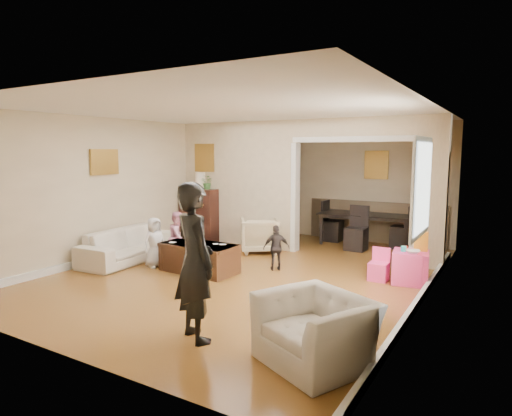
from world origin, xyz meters
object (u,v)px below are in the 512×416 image
Objects in this scene: play_table at (410,267)px; adult_person at (195,262)px; coffee_cup at (202,242)px; armchair_front at (315,330)px; sofa at (131,245)px; cyan_cup at (404,249)px; coffee_table at (199,258)px; child_toddler at (276,248)px; armchair_back at (260,235)px; child_kneel_b at (178,237)px; child_kneel_a at (155,242)px; dresser at (201,215)px; table_lamp at (200,181)px; dining_table at (366,229)px.

adult_person is (-1.55, -3.25, 0.60)m from play_table.
armchair_front is at bearing -34.30° from coffee_cup.
cyan_cup is at bearing -80.33° from sofa.
coffee_table is at bearing -160.46° from cyan_cup.
sofa is at bearing -20.01° from child_toddler.
armchair_back reaches higher than sofa.
child_kneel_b is (0.87, 0.32, 0.17)m from sofa.
coffee_cup is (-2.81, 1.92, 0.20)m from armchair_front.
child_kneel_b reaches higher than child_kneel_a.
sofa is 0.94m from child_kneel_b.
coffee_table is at bearing -52.94° from dresser.
cyan_cup is (2.95, 1.13, 0.01)m from coffee_cup.
child_kneel_a is (-4.00, -1.28, 0.19)m from play_table.
table_lamp is at bearing 127.06° from coffee_table.
dining_table is at bearing -21.33° from child_kneel_a.
cyan_cup is (4.61, 1.10, 0.24)m from sofa.
play_table is at bearing -65.71° from dining_table.
dining_table reaches higher than cyan_cup.
armchair_back is 3.01m from cyan_cup.
child_kneel_a is (0.68, -2.18, -0.92)m from table_lamp.
coffee_cup is (1.63, -2.08, -0.84)m from table_lamp.
dining_table is (3.26, 1.52, -1.02)m from table_lamp.
child_toddler is (1.90, 0.90, -0.05)m from child_kneel_a.
coffee_cup is (1.63, -2.08, -0.07)m from dresser.
sofa is at bearing 12.13° from armchair_back.
child_kneel_b is (0.15, 0.45, 0.03)m from child_kneel_a.
armchair_back is 3.10m from play_table.
armchair_back is 0.76× the size of armchair_front.
armchair_front is 1.13× the size of child_kneel_a.
play_table is at bearing 111.27° from armchair_front.
dining_table reaches higher than play_table.
child_kneel_a is at bearing -72.62° from dresser.
dresser is 1.27× the size of child_kneel_b.
dresser reaches higher than child_kneel_a.
dresser is at bearing 168.33° from cyan_cup.
child_kneel_a is at bearing -169.99° from coffee_table.
adult_person is at bearing -127.21° from sofa.
child_toddler reaches higher than armchair_back.
dining_table is at bearing 64.03° from coffee_table.
child_kneel_b reaches higher than coffee_cup.
child_toddler is (0.95, 0.80, -0.14)m from coffee_cup.
table_lamp is (-4.44, 3.99, 1.03)m from armchair_front.
dresser is (-4.44, 3.99, 0.27)m from armchair_front.
cyan_cup is at bearing 152.97° from child_toddler.
dresser is 12.46× the size of coffee_cup.
armchair_back is 1.39m from child_toddler.
coffee_table is 3.95m from dining_table.
dresser is at bearing 0.00° from table_lamp.
cyan_cup is at bearing 113.07° from armchair_front.
table_lamp is at bearing -161.01° from dining_table.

